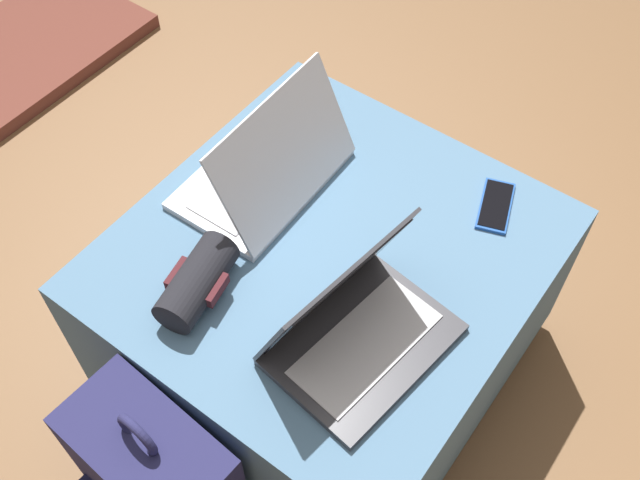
{
  "coord_description": "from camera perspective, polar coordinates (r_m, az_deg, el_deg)",
  "views": [
    {
      "loc": [
        -0.71,
        -0.5,
        1.67
      ],
      "look_at": [
        -0.04,
        -0.01,
        0.54
      ],
      "focal_mm": 42.0,
      "sensor_mm": 36.0,
      "label": 1
    }
  ],
  "objects": [
    {
      "name": "ground_plane",
      "position": [
        1.88,
        0.57,
        -8.88
      ],
      "size": [
        14.0,
        14.0,
        0.0
      ],
      "primitive_type": "plane",
      "color": "brown"
    },
    {
      "name": "ottoman",
      "position": [
        1.68,
        0.63,
        -5.22
      ],
      "size": [
        0.82,
        0.79,
        0.46
      ],
      "color": "#2A3D4E",
      "rests_on": "ground_plane"
    },
    {
      "name": "laptop_near",
      "position": [
        1.34,
        2.59,
        -6.47
      ],
      "size": [
        0.35,
        0.28,
        0.23
      ],
      "rotation": [
        0.0,
        0.0,
        -0.13
      ],
      "color": "#333338",
      "rests_on": "ottoman"
    },
    {
      "name": "laptop_far",
      "position": [
        1.56,
        -3.93,
        5.37
      ],
      "size": [
        0.36,
        0.25,
        0.24
      ],
      "rotation": [
        0.0,
        0.0,
        3.17
      ],
      "color": "silver",
      "rests_on": "ottoman"
    },
    {
      "name": "cell_phone",
      "position": [
        1.59,
        13.22,
        2.56
      ],
      "size": [
        0.15,
        0.1,
        0.01
      ],
      "rotation": [
        0.0,
        0.0,
        1.91
      ],
      "color": "#1E4C9E",
      "rests_on": "ottoman"
    },
    {
      "name": "wrist_brace",
      "position": [
        1.42,
        -9.35,
        -3.16
      ],
      "size": [
        0.2,
        0.12,
        0.08
      ],
      "rotation": [
        0.0,
        0.0,
        3.35
      ],
      "color": "black",
      "rests_on": "ottoman"
    }
  ]
}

